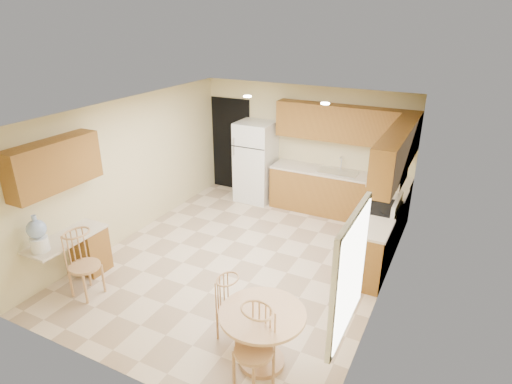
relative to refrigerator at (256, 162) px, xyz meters
The scene contains 30 objects.
floor 2.72m from the refrigerator, 68.40° to the right, with size 5.50×5.50×0.00m, color beige.
ceiling 3.06m from the refrigerator, 68.40° to the right, with size 4.50×5.50×0.02m, color white.
wall_back 1.08m from the refrigerator, 20.23° to the left, with size 4.50×0.02×2.50m, color #CBBF89.
wall_front 5.25m from the refrigerator, 79.55° to the right, with size 4.50×0.02×2.50m, color #CBBF89.
wall_left 2.76m from the refrigerator, 118.44° to the right, with size 0.02×5.50×2.50m, color #CBBF89.
wall_right 4.02m from the refrigerator, 36.87° to the right, with size 0.02×5.50×2.50m, color #CBBF89.
doorway 0.89m from the refrigerator, 157.27° to the left, with size 0.90×0.02×2.10m, color black.
base_cab_back 1.88m from the refrigerator, ahead, with size 2.75×0.60×0.87m, color #946225.
counter_back 1.83m from the refrigerator, ahead, with size 2.75×0.63×0.04m, color beige.
base_cab_right_a 2.98m from the refrigerator, 10.64° to the right, with size 0.60×0.59×0.87m, color #946225.
counter_right_a 2.95m from the refrigerator, 10.64° to the right, with size 0.63×0.59×0.04m, color beige.
base_cab_right_b 3.55m from the refrigerator, 34.59° to the right, with size 0.60×0.80×0.87m, color #946225.
counter_right_b 3.52m from the refrigerator, 34.59° to the right, with size 0.63×0.80×0.04m, color beige.
upper_cab_back 2.08m from the refrigerator, ahead, with size 2.75×0.33×0.70m, color #946225.
upper_cab_right 3.41m from the refrigerator, 21.41° to the right, with size 0.33×2.42×0.70m, color #946225.
upper_cab_left 4.27m from the refrigerator, 105.84° to the right, with size 0.33×1.40×0.70m, color #946225.
sink 1.80m from the refrigerator, ahead, with size 0.78×0.44×0.01m, color silver.
range_hood 3.24m from the refrigerator, 22.46° to the right, with size 0.50×0.76×0.14m, color silver.
desk_pedestal 3.90m from the refrigerator, 105.76° to the right, with size 0.48×0.42×0.72m, color #946225.
desk_top 4.23m from the refrigerator, 104.36° to the right, with size 0.50×1.20×0.04m, color beige.
window 5.34m from the refrigerator, 53.21° to the right, with size 0.06×1.12×1.30m.
can_light_a 2.07m from the refrigerator, 69.44° to the right, with size 0.14×0.14×0.02m, color white.
can_light_b 2.74m from the refrigerator, 32.96° to the right, with size 0.14×0.14×0.02m, color white.
refrigerator is the anchor object (origin of this frame).
stove 3.15m from the refrigerator, 22.99° to the right, with size 0.65×0.76×1.09m.
dining_table 4.86m from the refrigerator, 62.18° to the right, with size 0.99×0.99×0.73m.
chair_table_a 4.47m from the refrigerator, 67.43° to the right, with size 0.37×0.48×0.84m.
chair_table_b 5.24m from the refrigerator, 63.79° to the right, with size 0.43×0.47×0.97m.
chair_desk 4.37m from the refrigerator, 97.91° to the right, with size 0.44×0.57×1.00m.
water_crock 4.64m from the refrigerator, 103.08° to the right, with size 0.26×0.26×0.54m.
Camera 1 is at (2.99, -5.37, 3.82)m, focal length 30.00 mm.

